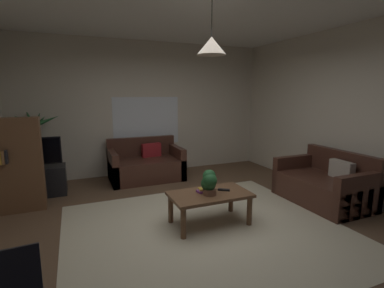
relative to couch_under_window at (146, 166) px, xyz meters
name	(u,v)px	position (x,y,z in m)	size (l,w,h in m)	color
floor	(201,225)	(0.18, -2.32, -0.28)	(5.34, 5.65, 0.02)	brown
rug	(207,230)	(0.18, -2.52, -0.27)	(3.47, 3.10, 0.01)	beige
wall_back	(147,108)	(0.18, 0.54, 1.14)	(5.46, 0.06, 2.83)	beige
wall_right	(352,114)	(2.88, -2.32, 1.14)	(0.06, 5.65, 2.83)	beige
window_pane	(147,121)	(0.17, 0.51, 0.87)	(1.44, 0.01, 1.03)	white
couch_under_window	(146,166)	(0.00, 0.00, 0.00)	(1.43, 0.89, 0.82)	#47281E
couch_right_side	(324,186)	(2.35, -2.36, 0.00)	(0.89, 1.38, 0.82)	#47281E
coffee_table	(210,198)	(0.30, -2.34, 0.09)	(1.06, 0.60, 0.43)	brown
book_on_table_0	(203,191)	(0.23, -2.27, 0.17)	(0.15, 0.11, 0.03)	#72387F
book_on_table_1	(203,189)	(0.24, -2.27, 0.20)	(0.13, 0.11, 0.02)	gold
remote_on_table_0	(224,190)	(0.52, -2.33, 0.17)	(0.05, 0.16, 0.02)	black
potted_plant_on_table	(209,182)	(0.27, -2.39, 0.33)	(0.20, 0.22, 0.33)	brown
tv_stand	(38,182)	(-1.94, -0.24, -0.02)	(0.90, 0.44, 0.50)	black
tv	(35,152)	(-1.94, -0.26, 0.49)	(0.82, 0.16, 0.51)	black
potted_palm_corner	(38,154)	(-1.95, 0.20, 0.38)	(0.76, 0.83, 1.48)	brown
bookshelf_corner	(16,165)	(-2.13, -0.87, 0.43)	(0.70, 0.31, 1.40)	brown
pendant_lamp	(212,46)	(0.30, -2.34, 2.03)	(0.36, 0.36, 0.62)	black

